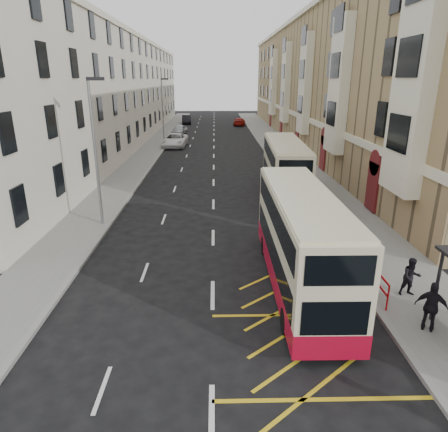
{
  "coord_description": "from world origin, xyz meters",
  "views": [
    {
      "loc": [
        0.13,
        -9.83,
        8.03
      ],
      "look_at": [
        0.53,
        7.44,
        2.09
      ],
      "focal_mm": 32.0,
      "sensor_mm": 36.0,
      "label": 1
    }
  ],
  "objects_px": {
    "street_lamp_near": "(95,145)",
    "white_van": "(175,140)",
    "car_silver": "(179,130)",
    "double_decker_front": "(301,241)",
    "street_lamp_far": "(163,108)",
    "double_decker_rear": "(285,170)",
    "pedestrian_mid": "(411,277)",
    "car_dark": "(187,119)",
    "pedestrian_far": "(432,307)",
    "car_red": "(239,122)"
  },
  "relations": [
    {
      "from": "street_lamp_near",
      "to": "white_van",
      "type": "relative_size",
      "value": 1.34
    },
    {
      "from": "car_silver",
      "to": "double_decker_front",
      "type": "bearing_deg",
      "value": -69.94
    },
    {
      "from": "street_lamp_far",
      "to": "double_decker_rear",
      "type": "height_order",
      "value": "street_lamp_far"
    },
    {
      "from": "pedestrian_mid",
      "to": "car_dark",
      "type": "xyz_separation_m",
      "value": [
        -12.76,
        64.18,
        -0.13
      ]
    },
    {
      "from": "street_lamp_near",
      "to": "street_lamp_far",
      "type": "distance_m",
      "value": 30.0
    },
    {
      "from": "pedestrian_far",
      "to": "white_van",
      "type": "xyz_separation_m",
      "value": [
        -11.98,
        39.0,
        -0.19
      ]
    },
    {
      "from": "street_lamp_far",
      "to": "white_van",
      "type": "relative_size",
      "value": 1.34
    },
    {
      "from": "double_decker_rear",
      "to": "pedestrian_far",
      "type": "xyz_separation_m",
      "value": [
        2.15,
        -16.16,
        -1.02
      ]
    },
    {
      "from": "car_dark",
      "to": "pedestrian_far",
      "type": "bearing_deg",
      "value": -82.47
    },
    {
      "from": "street_lamp_near",
      "to": "car_silver",
      "type": "distance_m",
      "value": 39.46
    },
    {
      "from": "street_lamp_far",
      "to": "car_red",
      "type": "xyz_separation_m",
      "value": [
        10.99,
        22.36,
        -3.95
      ]
    },
    {
      "from": "double_decker_front",
      "to": "car_dark",
      "type": "xyz_separation_m",
      "value": [
        -8.68,
        63.13,
        -1.22
      ]
    },
    {
      "from": "double_decker_front",
      "to": "car_silver",
      "type": "relative_size",
      "value": 2.25
    },
    {
      "from": "double_decker_rear",
      "to": "car_red",
      "type": "relative_size",
      "value": 2.16
    },
    {
      "from": "street_lamp_far",
      "to": "pedestrian_mid",
      "type": "distance_m",
      "value": 41.04
    },
    {
      "from": "car_red",
      "to": "pedestrian_mid",
      "type": "bearing_deg",
      "value": 100.75
    },
    {
      "from": "car_silver",
      "to": "car_dark",
      "type": "height_order",
      "value": "car_dark"
    },
    {
      "from": "pedestrian_far",
      "to": "street_lamp_near",
      "type": "bearing_deg",
      "value": -5.17
    },
    {
      "from": "pedestrian_far",
      "to": "white_van",
      "type": "relative_size",
      "value": 0.29
    },
    {
      "from": "street_lamp_far",
      "to": "street_lamp_near",
      "type": "bearing_deg",
      "value": -90.0
    },
    {
      "from": "double_decker_front",
      "to": "pedestrian_mid",
      "type": "bearing_deg",
      "value": -14.11
    },
    {
      "from": "pedestrian_mid",
      "to": "pedestrian_far",
      "type": "distance_m",
      "value": 2.3
    },
    {
      "from": "car_dark",
      "to": "double_decker_rear",
      "type": "bearing_deg",
      "value": -81.53
    },
    {
      "from": "pedestrian_mid",
      "to": "street_lamp_near",
      "type": "bearing_deg",
      "value": 147.11
    },
    {
      "from": "pedestrian_mid",
      "to": "car_silver",
      "type": "xyz_separation_m",
      "value": [
        -12.76,
        47.69,
        -0.16
      ]
    },
    {
      "from": "double_decker_front",
      "to": "double_decker_rear",
      "type": "xyz_separation_m",
      "value": [
        1.52,
        12.85,
        0.03
      ]
    },
    {
      "from": "street_lamp_near",
      "to": "double_decker_front",
      "type": "distance_m",
      "value": 12.57
    },
    {
      "from": "street_lamp_far",
      "to": "pedestrian_mid",
      "type": "relative_size",
      "value": 5.23
    },
    {
      "from": "car_silver",
      "to": "car_red",
      "type": "bearing_deg",
      "value": 62.62
    },
    {
      "from": "white_van",
      "to": "car_red",
      "type": "distance_m",
      "value": 25.86
    },
    {
      "from": "street_lamp_far",
      "to": "double_decker_front",
      "type": "xyz_separation_m",
      "value": [
        9.83,
        -37.38,
        -2.62
      ]
    },
    {
      "from": "car_dark",
      "to": "street_lamp_near",
      "type": "bearing_deg",
      "value": -94.18
    },
    {
      "from": "pedestrian_mid",
      "to": "white_van",
      "type": "distance_m",
      "value": 38.77
    },
    {
      "from": "car_dark",
      "to": "car_red",
      "type": "height_order",
      "value": "car_dark"
    },
    {
      "from": "double_decker_front",
      "to": "car_red",
      "type": "height_order",
      "value": "double_decker_front"
    },
    {
      "from": "white_van",
      "to": "car_dark",
      "type": "bearing_deg",
      "value": 94.92
    },
    {
      "from": "white_van",
      "to": "car_red",
      "type": "bearing_deg",
      "value": 72.67
    },
    {
      "from": "street_lamp_far",
      "to": "double_decker_front",
      "type": "distance_m",
      "value": 38.74
    },
    {
      "from": "pedestrian_far",
      "to": "car_red",
      "type": "xyz_separation_m",
      "value": [
        -2.51,
        63.06,
        -0.34
      ]
    },
    {
      "from": "pedestrian_far",
      "to": "car_silver",
      "type": "distance_m",
      "value": 51.46
    },
    {
      "from": "car_dark",
      "to": "car_silver",
      "type": "bearing_deg",
      "value": -93.0
    },
    {
      "from": "car_silver",
      "to": "car_red",
      "type": "xyz_separation_m",
      "value": [
        9.84,
        13.11,
        -0.07
      ]
    },
    {
      "from": "pedestrian_mid",
      "to": "car_red",
      "type": "height_order",
      "value": "pedestrian_mid"
    },
    {
      "from": "street_lamp_far",
      "to": "double_decker_rear",
      "type": "distance_m",
      "value": 27.16
    },
    {
      "from": "car_dark",
      "to": "white_van",
      "type": "bearing_deg",
      "value": -92.24
    },
    {
      "from": "double_decker_front",
      "to": "double_decker_rear",
      "type": "height_order",
      "value": "double_decker_rear"
    },
    {
      "from": "street_lamp_near",
      "to": "car_silver",
      "type": "relative_size",
      "value": 1.81
    },
    {
      "from": "street_lamp_far",
      "to": "car_dark",
      "type": "height_order",
      "value": "street_lamp_far"
    },
    {
      "from": "double_decker_front",
      "to": "pedestrian_far",
      "type": "bearing_deg",
      "value": -41.73
    },
    {
      "from": "double_decker_rear",
      "to": "car_silver",
      "type": "xyz_separation_m",
      "value": [
        -10.2,
        33.79,
        -1.29
      ]
    }
  ]
}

